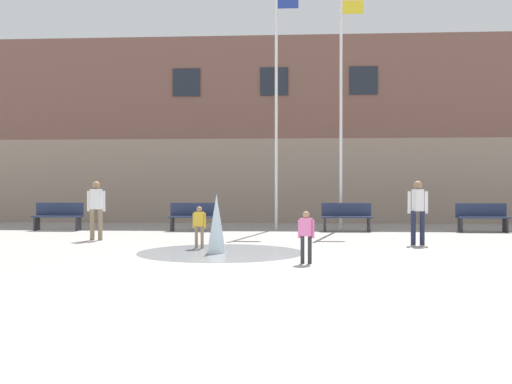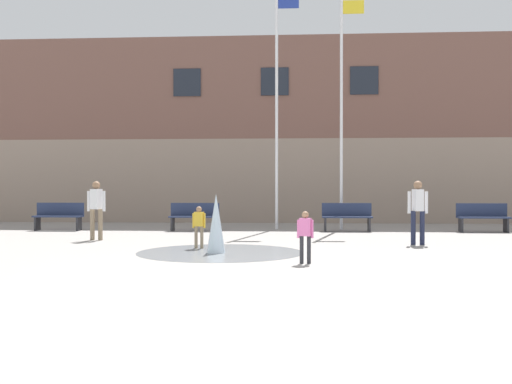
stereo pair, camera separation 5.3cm
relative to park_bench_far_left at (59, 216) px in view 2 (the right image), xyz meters
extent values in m
plane|color=gray|center=(6.97, -10.34, -0.48)|extent=(100.00, 100.00, 0.00)
cube|color=gray|center=(6.97, 7.46, 1.19)|extent=(36.00, 6.00, 3.35)
cube|color=brown|center=(6.97, 7.46, 4.91)|extent=(36.00, 6.00, 4.09)
cube|color=#1E232D|center=(3.47, 4.44, 5.12)|extent=(1.10, 0.06, 1.10)
cube|color=#1E232D|center=(6.97, 4.44, 5.12)|extent=(1.10, 0.06, 1.10)
cube|color=#1E232D|center=(10.47, 4.44, 5.12)|extent=(1.10, 0.06, 1.10)
cylinder|color=gray|center=(6.14, -6.17, -0.48)|extent=(3.66, 3.66, 0.01)
cone|color=silver|center=(6.06, -6.27, 0.17)|extent=(0.41, 0.41, 1.30)
cube|color=#28282D|center=(-0.70, -0.06, -0.26)|extent=(0.06, 0.40, 0.44)
cube|color=#28282D|center=(0.70, -0.06, -0.26)|extent=(0.06, 0.40, 0.44)
cube|color=#232D4C|center=(0.00, -0.06, -0.01)|extent=(1.60, 0.44, 0.05)
cube|color=#232D4C|center=(0.00, 0.14, 0.22)|extent=(1.60, 0.04, 0.42)
cube|color=#28282D|center=(3.80, -0.03, -0.26)|extent=(0.06, 0.40, 0.44)
cube|color=#28282D|center=(5.20, -0.03, -0.26)|extent=(0.06, 0.40, 0.44)
cube|color=#232D4C|center=(4.50, -0.03, -0.01)|extent=(1.60, 0.44, 0.05)
cube|color=#232D4C|center=(4.50, 0.17, 0.22)|extent=(1.60, 0.04, 0.42)
cube|color=#28282D|center=(8.74, 0.13, -0.26)|extent=(0.06, 0.40, 0.44)
cube|color=#28282D|center=(10.14, 0.13, -0.26)|extent=(0.06, 0.40, 0.44)
cube|color=#232D4C|center=(9.44, 0.13, -0.01)|extent=(1.60, 0.44, 0.05)
cube|color=#232D4C|center=(9.44, 0.33, 0.22)|extent=(1.60, 0.04, 0.42)
cube|color=#28282D|center=(13.03, 0.13, -0.26)|extent=(0.06, 0.40, 0.44)
cube|color=#28282D|center=(14.43, 0.13, -0.26)|extent=(0.06, 0.40, 0.44)
cube|color=#232D4C|center=(13.73, 0.13, -0.01)|extent=(1.60, 0.44, 0.05)
cube|color=#232D4C|center=(13.73, 0.33, 0.22)|extent=(1.60, 0.04, 0.42)
cylinder|color=#89755B|center=(2.31, -3.43, -0.06)|extent=(0.12, 0.12, 0.84)
cylinder|color=#89755B|center=(2.53, -3.43, -0.06)|extent=(0.12, 0.12, 0.84)
cube|color=white|center=(2.42, -3.43, 0.63)|extent=(0.25, 0.36, 0.54)
sphere|color=#997051|center=(2.42, -3.43, 1.01)|extent=(0.21, 0.21, 0.21)
cylinder|color=white|center=(2.21, -3.43, 0.58)|extent=(0.08, 0.08, 0.55)
cylinder|color=white|center=(2.63, -3.43, 0.58)|extent=(0.08, 0.08, 0.55)
cylinder|color=#89755B|center=(5.47, -5.39, -0.22)|extent=(0.07, 0.07, 0.52)
cylinder|color=#89755B|center=(5.60, -5.39, -0.22)|extent=(0.07, 0.07, 0.52)
cube|color=gold|center=(5.53, -5.39, 0.21)|extent=(0.23, 0.17, 0.33)
sphere|color=#997051|center=(5.53, -5.39, 0.44)|extent=(0.13, 0.13, 0.13)
cylinder|color=gold|center=(5.40, -5.39, 0.17)|extent=(0.05, 0.05, 0.34)
cylinder|color=gold|center=(5.66, -5.39, 0.17)|extent=(0.05, 0.05, 0.34)
cylinder|color=#1E233D|center=(10.71, -4.12, -0.06)|extent=(0.12, 0.12, 0.84)
cylinder|color=#1E233D|center=(10.93, -4.12, -0.06)|extent=(0.12, 0.12, 0.84)
cube|color=white|center=(10.82, -4.12, 0.63)|extent=(0.24, 0.36, 0.54)
sphere|color=#997051|center=(10.82, -4.12, 1.01)|extent=(0.21, 0.21, 0.21)
cylinder|color=white|center=(10.61, -4.12, 0.58)|extent=(0.08, 0.08, 0.55)
cylinder|color=white|center=(11.03, -4.12, 0.58)|extent=(0.08, 0.08, 0.55)
cylinder|color=#28282D|center=(7.90, -7.96, -0.22)|extent=(0.07, 0.07, 0.52)
cylinder|color=#28282D|center=(8.04, -7.96, -0.22)|extent=(0.07, 0.07, 0.52)
cube|color=pink|center=(7.97, -7.96, 0.21)|extent=(0.24, 0.18, 0.33)
sphere|color=#997051|center=(7.97, -7.96, 0.44)|extent=(0.13, 0.13, 0.13)
cylinder|color=pink|center=(7.84, -7.96, 0.17)|extent=(0.05, 0.05, 0.34)
cylinder|color=pink|center=(8.10, -7.96, 0.17)|extent=(0.05, 0.05, 0.34)
cylinder|color=silver|center=(7.15, 1.07, 3.68)|extent=(0.10, 0.10, 8.32)
cube|color=#233893|center=(7.55, 1.07, 7.22)|extent=(0.70, 0.02, 0.45)
cylinder|color=silver|center=(9.33, 1.07, 3.57)|extent=(0.10, 0.10, 8.10)
cube|color=yellow|center=(9.73, 1.07, 6.99)|extent=(0.70, 0.02, 0.45)
camera|label=1|loc=(7.73, -19.22, 0.98)|focal=42.00mm
camera|label=2|loc=(7.78, -19.22, 0.98)|focal=42.00mm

